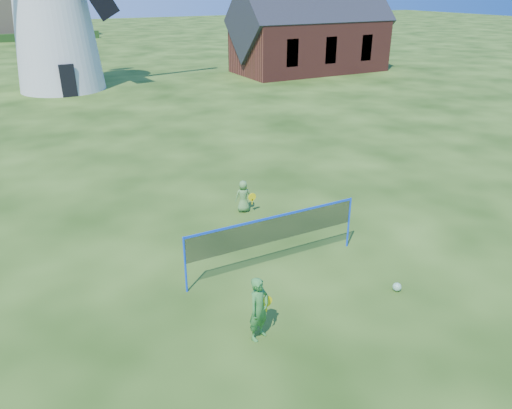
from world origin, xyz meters
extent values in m
plane|color=black|center=(0.00, 0.00, 0.00)|extent=(220.00, 220.00, 0.00)
cube|color=black|center=(-1.14, 25.28, 1.09)|extent=(0.99, 0.12, 2.18)
cube|color=black|center=(-1.14, 25.89, 4.96)|extent=(0.69, 0.12, 0.89)
cube|color=brown|center=(19.36, 26.75, 2.12)|extent=(12.74, 6.37, 4.25)
cube|color=#2D3035|center=(19.36, 26.75, 4.25)|extent=(13.38, 6.49, 6.49)
cube|color=black|center=(15.65, 23.62, 2.12)|extent=(1.06, 0.11, 2.12)
cube|color=black|center=(19.36, 23.62, 2.12)|extent=(1.06, 0.11, 2.12)
cube|color=black|center=(23.08, 23.62, 2.12)|extent=(1.06, 0.11, 2.12)
cylinder|color=blue|center=(-2.27, -0.46, 0.78)|extent=(0.05, 0.05, 1.55)
cylinder|color=blue|center=(2.73, -0.46, 0.78)|extent=(0.05, 0.05, 1.55)
cube|color=black|center=(0.23, -0.46, 1.15)|extent=(5.00, 0.02, 0.70)
cube|color=blue|center=(0.23, -0.46, 1.52)|extent=(5.00, 0.02, 0.06)
imported|color=#367F32|center=(-1.49, -2.83, 0.75)|extent=(0.64, 0.55, 1.49)
cylinder|color=yellow|center=(-1.21, -2.65, 0.73)|extent=(0.28, 0.02, 0.28)
cube|color=yellow|center=(-1.21, -2.65, 0.56)|extent=(0.03, 0.02, 0.20)
imported|color=#5A8F45|center=(1.12, 3.15, 0.55)|extent=(0.60, 0.45, 1.10)
cylinder|color=yellow|center=(1.34, 2.93, 0.56)|extent=(0.28, 0.02, 0.28)
cube|color=yellow|center=(1.34, 2.93, 0.39)|extent=(0.03, 0.02, 0.20)
sphere|color=green|center=(2.42, -2.90, 0.11)|extent=(0.22, 0.22, 0.22)
cube|color=tan|center=(3.10, 72.00, 3.55)|extent=(6.79, 8.00, 7.10)
camera|label=1|loc=(-5.53, -10.34, 7.05)|focal=34.17mm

